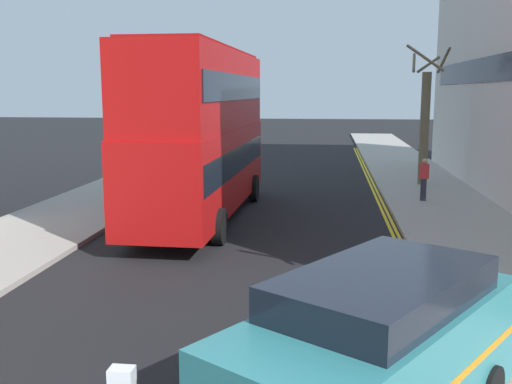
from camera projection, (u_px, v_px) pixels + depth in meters
name	position (u px, v px, depth m)	size (l,w,h in m)	color
sidewalk_right	(459.00, 222.00, 18.96)	(4.00, 80.00, 0.14)	#9E9991
sidewalk_left	(75.00, 213.00, 20.52)	(4.00, 80.00, 0.14)	#9E9991
kerb_line_outer	(400.00, 238.00, 17.27)	(0.10, 56.00, 0.01)	yellow
kerb_line_inner	(394.00, 237.00, 17.29)	(0.10, 56.00, 0.01)	yellow
double_decker_bus_away	(202.00, 129.00, 19.45)	(2.95, 10.85, 5.64)	#B20F0F
taxi_minivan	(371.00, 358.00, 7.09)	(4.19, 5.04, 2.12)	teal
pedestrian_far	(424.00, 179.00, 22.26)	(0.34, 0.22, 1.62)	#2D2D38
street_tree_near	(425.00, 122.00, 25.93)	(1.88, 1.88, 6.10)	#6B6047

